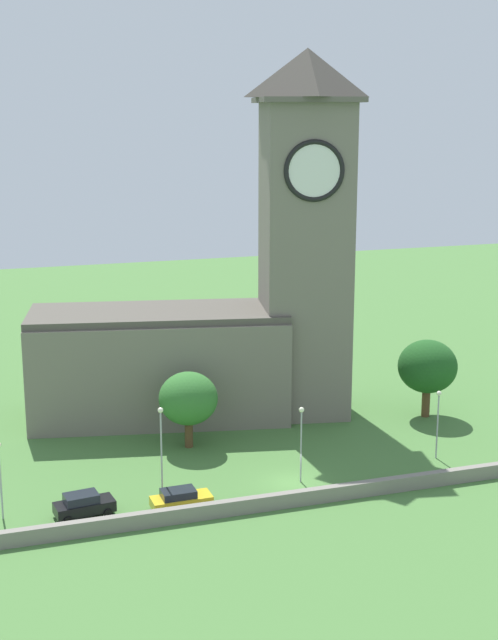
% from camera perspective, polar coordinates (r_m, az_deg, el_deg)
% --- Properties ---
extents(ground_plane, '(200.00, 200.00, 0.00)m').
position_cam_1_polar(ground_plane, '(89.17, -0.70, -6.69)').
color(ground_plane, '#477538').
extents(church, '(33.65, 16.25, 36.19)m').
position_cam_1_polar(church, '(89.39, -1.40, 1.08)').
color(church, slate).
rests_on(church, ground).
extents(quay_barrier, '(55.13, 0.70, 1.21)m').
position_cam_1_polar(quay_barrier, '(72.18, 3.98, -11.15)').
color(quay_barrier, gray).
rests_on(quay_barrier, ground).
extents(car_black, '(4.73, 2.73, 1.86)m').
position_cam_1_polar(car_black, '(70.92, -10.50, -11.51)').
color(car_black, black).
rests_on(car_black, ground).
extents(car_yellow, '(4.77, 2.35, 1.65)m').
position_cam_1_polar(car_yellow, '(71.16, -4.38, -11.32)').
color(car_yellow, gold).
rests_on(car_yellow, ground).
extents(streetlamp_west_end, '(0.44, 0.44, 6.21)m').
position_cam_1_polar(streetlamp_west_end, '(70.61, -15.62, -9.01)').
color(streetlamp_west_end, '#9EA0A5').
rests_on(streetlamp_west_end, ground).
extents(streetlamp_west_mid, '(0.44, 0.44, 7.75)m').
position_cam_1_polar(streetlamp_west_mid, '(71.30, -5.63, -7.59)').
color(streetlamp_west_mid, '#9EA0A5').
rests_on(streetlamp_west_mid, ground).
extents(streetlamp_central, '(0.44, 0.44, 6.58)m').
position_cam_1_polar(streetlamp_central, '(74.60, 3.35, -7.14)').
color(streetlamp_central, '#9EA0A5').
rests_on(streetlamp_central, ground).
extents(streetlamp_east_mid, '(0.44, 0.44, 6.30)m').
position_cam_1_polar(streetlamp_east_mid, '(81.23, 11.97, -5.81)').
color(streetlamp_east_mid, '#9EA0A5').
rests_on(streetlamp_east_mid, ground).
extents(tree_riverside_west, '(5.42, 5.42, 7.14)m').
position_cam_1_polar(tree_riverside_west, '(82.17, -3.90, -5.03)').
color(tree_riverside_west, brown).
rests_on(tree_riverside_west, ground).
extents(tree_churchyard, '(5.96, 5.96, 7.97)m').
position_cam_1_polar(tree_churchyard, '(91.75, 11.32, -2.94)').
color(tree_churchyard, brown).
rests_on(tree_churchyard, ground).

